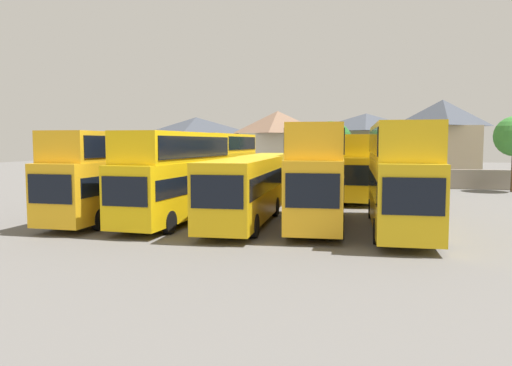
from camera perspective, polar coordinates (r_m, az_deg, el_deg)
name	(u,v)px	position (r m, az deg, el deg)	size (l,w,h in m)	color
ground	(294,191)	(43.81, 4.43, -0.93)	(140.00, 140.00, 0.00)	#605E5B
depot_boundary_wall	(303,177)	(49.16, 5.40, 0.73)	(56.00, 0.50, 1.80)	gray
bus_1	(113,170)	(28.79, -16.17, 1.41)	(2.72, 10.98, 4.87)	#F1AE1B
bus_2	(176,172)	(26.89, -9.21, 1.29)	(3.04, 10.48, 4.85)	yellow
bus_3	(244,187)	(25.64, -1.38, -0.51)	(3.02, 11.03, 3.46)	yellow
bus_4	(318,170)	(25.50, 7.22, 1.52)	(3.10, 10.43, 5.17)	#F3AE1C
bus_5	(399,171)	(25.14, 16.23, 1.33)	(2.95, 11.87, 5.17)	gold
bus_6	(223,161)	(40.25, -3.88, 2.58)	(3.04, 11.26, 4.99)	gold
bus_7	(266,172)	(39.16, 1.13, 1.22)	(3.15, 11.26, 3.35)	yellow
bus_8	(311,172)	(39.31, 6.34, 1.24)	(3.45, 12.19, 3.39)	#EFB30D
bus_9	(363,163)	(38.55, 12.30, 2.27)	(3.47, 12.06, 4.84)	yellow
house_terrace_left	(196,146)	(62.28, -6.90, 4.21)	(10.94, 6.92, 7.40)	tan
house_terrace_centre	(278,144)	(58.48, 2.50, 4.50)	(7.92, 7.56, 7.97)	silver
house_terrace_right	(366,146)	(58.45, 12.53, 4.19)	(9.90, 8.32, 7.60)	tan
house_terrace_far_right	(442,140)	(57.54, 20.64, 4.67)	(7.43, 7.20, 8.90)	#C6B293
tree_behind_wall	(330,144)	(51.26, 8.58, 4.50)	(4.59, 4.59, 6.47)	brown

